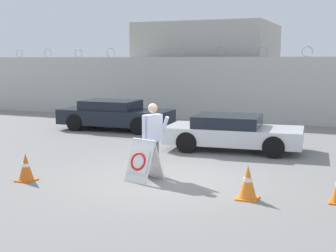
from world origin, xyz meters
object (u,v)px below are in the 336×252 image
object	(u,v)px
traffic_cone_mid	(26,167)
parked_car_front_coupe	(115,115)
security_guard	(153,135)
parked_car_rear_sedan	(233,132)
barricade_sign	(143,160)
traffic_cone_far	(248,182)

from	to	relation	value
traffic_cone_mid	parked_car_front_coupe	size ratio (longest dim) A/B	0.14
traffic_cone_mid	parked_car_front_coupe	xyz separation A→B (m)	(-2.05, 8.09, 0.30)
security_guard	traffic_cone_mid	distance (m)	3.16
security_guard	parked_car_rear_sedan	xyz separation A→B (m)	(0.98, 4.03, -0.44)
parked_car_front_coupe	parked_car_rear_sedan	xyz separation A→B (m)	(5.63, -2.40, -0.05)
barricade_sign	traffic_cone_mid	distance (m)	2.81
traffic_cone_mid	parked_car_rear_sedan	bearing A→B (deg)	57.84
security_guard	traffic_cone_mid	size ratio (longest dim) A/B	2.71
security_guard	traffic_cone_far	bearing A→B (deg)	-84.09
traffic_cone_far	parked_car_rear_sedan	distance (m)	5.38
barricade_sign	security_guard	distance (m)	0.76
traffic_cone_far	traffic_cone_mid	bearing A→B (deg)	-173.68
barricade_sign	traffic_cone_mid	bearing A→B (deg)	-142.20
traffic_cone_mid	parked_car_front_coupe	world-z (taller)	parked_car_front_coupe
barricade_sign	parked_car_front_coupe	distance (m)	8.37
barricade_sign	parked_car_rear_sedan	bearing A→B (deg)	91.97
traffic_cone_far	parked_car_rear_sedan	bearing A→B (deg)	108.18
barricade_sign	parked_car_front_coupe	world-z (taller)	parked_car_front_coupe
traffic_cone_mid	traffic_cone_far	bearing A→B (deg)	6.32
parked_car_front_coupe	barricade_sign	bearing A→B (deg)	-58.59
barricade_sign	parked_car_rear_sedan	distance (m)	4.68
security_guard	traffic_cone_mid	world-z (taller)	security_guard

